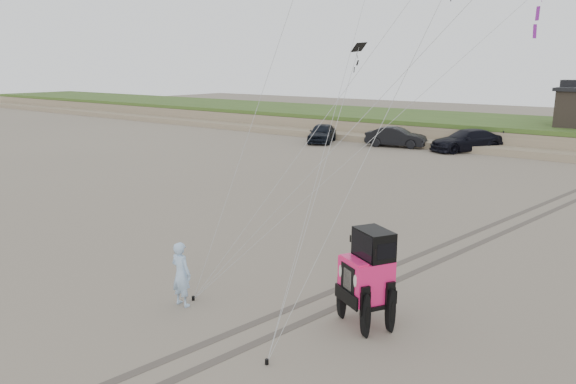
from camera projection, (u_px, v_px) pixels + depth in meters
name	position (u px, v px, depth m)	size (l,w,h in m)	color
ground	(240.00, 318.00, 14.10)	(160.00, 160.00, 0.00)	#6B6054
dune_ridge	(575.00, 137.00, 42.74)	(160.00, 14.25, 1.73)	#7A6B54
truck_a	(322.00, 133.00, 45.44)	(1.81, 4.50, 1.53)	black
truck_b	(396.00, 137.00, 43.03)	(1.60, 4.59, 1.51)	black
truck_c	(467.00, 140.00, 40.82)	(2.23, 5.49, 1.59)	black
jeep	(366.00, 288.00, 13.54)	(2.22, 5.15, 1.92)	#F51D69
man	(181.00, 274.00, 14.68)	(0.64, 0.42, 1.74)	#8AABD6
stake_main	(193.00, 298.00, 15.15)	(0.08, 0.08, 0.12)	black
stake_aux	(267.00, 362.00, 11.92)	(0.08, 0.08, 0.12)	black
tire_tracks	(444.00, 252.00, 19.05)	(5.22, 29.74, 0.01)	#4C443D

